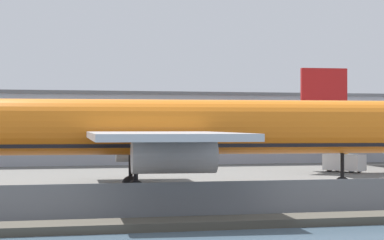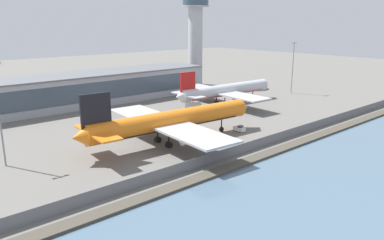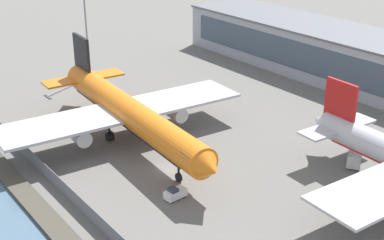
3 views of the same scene
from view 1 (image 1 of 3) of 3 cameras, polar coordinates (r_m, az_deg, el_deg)
The scene contains 5 objects.
ground_plane at distance 67.81m, azimuth 7.95°, elevation -5.45°, with size 500.00×500.00×0.00m, color #66635E.
perimeter_fence at distance 53.20m, azimuth 14.31°, elevation -5.58°, with size 280.00×0.10×2.32m.
cargo_jet_orange at distance 64.62m, azimuth -2.39°, elevation -0.72°, with size 50.79×43.69×14.72m.
ops_van at distance 97.09m, azimuth 11.59°, elevation -3.17°, with size 4.62×5.49×2.48m.
terminal_building at distance 121.19m, azimuth -5.55°, elevation -0.60°, with size 98.42×18.91×11.12m.
Camera 1 is at (-24.74, -62.86, 5.96)m, focal length 70.00 mm.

